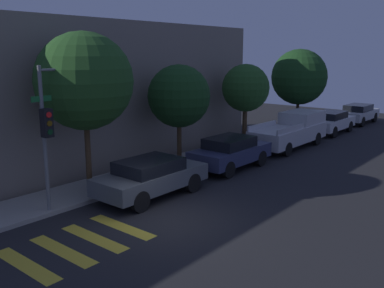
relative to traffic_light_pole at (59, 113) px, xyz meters
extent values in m
plane|color=black|center=(1.48, -3.37, -3.29)|extent=(60.00, 60.00, 0.00)
cube|color=gray|center=(1.48, 0.97, -3.22)|extent=(26.00, 2.27, 0.14)
cube|color=slate|center=(1.48, 5.50, 0.01)|extent=(26.00, 6.00, 6.61)
cube|color=gold|center=(-2.85, -2.57, -3.29)|extent=(0.45, 2.60, 0.00)
cube|color=gold|center=(-1.81, -2.57, -3.29)|extent=(0.45, 2.60, 0.00)
cube|color=gold|center=(-0.76, -2.57, -3.29)|extent=(0.45, 2.60, 0.00)
cube|color=gold|center=(0.28, -2.57, -3.29)|extent=(0.45, 2.60, 0.00)
cylinder|color=slate|center=(-0.52, 0.08, -0.88)|extent=(0.12, 0.12, 4.82)
cube|color=black|center=(-0.52, -0.13, -0.24)|extent=(0.30, 0.30, 0.90)
cylinder|color=red|center=(-0.52, -0.29, 0.03)|extent=(0.18, 0.02, 0.18)
cylinder|color=#593D0A|center=(-0.52, -0.29, -0.24)|extent=(0.18, 0.02, 0.18)
cylinder|color=#0C3819|center=(-0.52, -0.29, -0.51)|extent=(0.18, 0.02, 0.18)
cube|color=#19662D|center=(-0.52, 0.08, 0.50)|extent=(0.70, 0.02, 0.18)
cylinder|color=slate|center=(0.52, 0.08, 1.38)|extent=(2.10, 0.08, 0.08)
sphere|color=#F9E5B2|center=(1.57, 0.08, 1.28)|extent=(0.36, 0.36, 0.36)
cube|color=#4C5156|center=(2.87, -1.27, -2.62)|extent=(4.38, 1.83, 0.61)
cube|color=black|center=(2.76, -1.27, -2.09)|extent=(2.28, 1.61, 0.45)
cylinder|color=black|center=(4.23, -0.44, -2.93)|extent=(0.73, 0.22, 0.73)
cylinder|color=black|center=(4.23, -2.09, -2.93)|extent=(0.73, 0.22, 0.73)
cylinder|color=black|center=(1.51, -0.44, -2.93)|extent=(0.73, 0.22, 0.73)
cylinder|color=black|center=(1.51, -2.09, -2.93)|extent=(0.73, 0.22, 0.73)
cube|color=#2D3351|center=(7.91, -1.27, -2.60)|extent=(4.23, 1.80, 0.65)
cube|color=black|center=(7.81, -1.27, -2.05)|extent=(2.20, 1.59, 0.46)
cylinder|color=black|center=(9.22, -0.46, -2.93)|extent=(0.73, 0.22, 0.73)
cylinder|color=black|center=(9.22, -2.08, -2.93)|extent=(0.73, 0.22, 0.73)
cylinder|color=black|center=(6.60, -0.46, -2.93)|extent=(0.73, 0.22, 0.73)
cylinder|color=black|center=(6.60, -2.08, -2.93)|extent=(0.73, 0.22, 0.73)
cube|color=#BCBCC1|center=(13.51, -1.27, -2.50)|extent=(5.75, 1.90, 0.85)
cube|color=#BCBCC1|center=(15.09, -1.27, -1.74)|extent=(2.59, 1.75, 0.67)
cube|color=#BCBCC1|center=(12.07, -0.43, -1.94)|extent=(2.88, 0.08, 0.28)
cube|color=#BCBCC1|center=(12.07, -2.11, -1.94)|extent=(2.88, 0.08, 0.28)
cylinder|color=black|center=(15.29, -0.41, -2.93)|extent=(0.73, 0.22, 0.73)
cylinder|color=black|center=(15.29, -2.13, -2.93)|extent=(0.73, 0.22, 0.73)
cylinder|color=black|center=(11.73, -0.41, -2.93)|extent=(0.73, 0.22, 0.73)
cylinder|color=black|center=(11.73, -2.13, -2.93)|extent=(0.73, 0.22, 0.73)
cube|color=silver|center=(19.32, -1.27, -2.61)|extent=(4.33, 1.75, 0.64)
cube|color=black|center=(19.21, -1.27, -2.07)|extent=(2.25, 1.54, 0.44)
cylinder|color=black|center=(20.66, -0.48, -2.93)|extent=(0.73, 0.22, 0.73)
cylinder|color=black|center=(20.66, -2.05, -2.93)|extent=(0.73, 0.22, 0.73)
cylinder|color=black|center=(17.98, -0.48, -2.93)|extent=(0.73, 0.22, 0.73)
cylinder|color=black|center=(17.98, -2.05, -2.93)|extent=(0.73, 0.22, 0.73)
cube|color=#B7BABF|center=(24.58, -1.27, -2.62)|extent=(4.44, 1.70, 0.61)
cube|color=black|center=(24.47, -1.27, -2.09)|extent=(2.31, 1.50, 0.45)
cylinder|color=black|center=(25.95, -0.51, -2.93)|extent=(0.73, 0.22, 0.73)
cylinder|color=black|center=(25.95, -2.03, -2.93)|extent=(0.73, 0.22, 0.73)
cylinder|color=black|center=(23.20, -0.51, -2.93)|extent=(0.73, 0.22, 0.73)
cylinder|color=black|center=(23.20, -2.03, -2.93)|extent=(0.73, 0.22, 0.73)
cylinder|color=#42301E|center=(1.55, 0.67, -1.84)|extent=(0.21, 0.21, 2.90)
sphere|color=#234C1E|center=(1.55, 0.67, 0.92)|extent=(3.48, 3.48, 3.48)
cylinder|color=#42301E|center=(6.59, 0.67, -2.17)|extent=(0.21, 0.21, 2.24)
sphere|color=#193D19|center=(6.59, 0.67, 0.00)|extent=(2.81, 2.81, 2.81)
cylinder|color=#4C3823|center=(12.03, 0.67, -2.11)|extent=(0.25, 0.25, 2.36)
sphere|color=#234C1E|center=(12.03, 0.67, 0.03)|extent=(2.58, 2.58, 2.58)
cylinder|color=#42301E|center=(18.43, 0.67, -2.15)|extent=(0.20, 0.20, 2.29)
sphere|color=#193D19|center=(18.43, 0.67, 0.35)|extent=(3.61, 3.61, 3.61)
camera|label=1|loc=(-7.70, -12.03, 1.90)|focal=40.00mm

